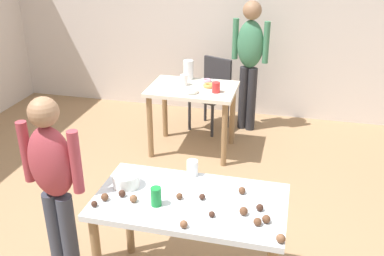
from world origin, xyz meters
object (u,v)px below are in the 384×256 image
Objects in this scene: chair_far_table at (213,89)px; person_girl_near at (54,179)px; dining_table_far at (193,99)px; person_adult_far at (250,55)px; dining_table_near at (190,214)px; pitcher_far at (188,70)px; soda_can at (156,197)px; mixing_bowl at (126,180)px.

chair_far_table is 2.89m from person_girl_near.
person_adult_far is (0.51, 0.72, 0.32)m from dining_table_far.
dining_table_near is 0.91m from person_girl_near.
pitcher_far reaches higher than dining_table_far.
pitcher_far is at bearing 99.71° from soda_can.
dining_table_near is 0.77× the size of person_adult_far.
person_girl_near is at bearing -99.70° from chair_far_table.
chair_far_table is 2.69m from mixing_bowl.
person_girl_near reaches higher than mixing_bowl.
chair_far_table is 0.58m from pitcher_far.
soda_can is (0.70, -0.01, -0.01)m from person_girl_near.
person_adult_far is at bearing 36.16° from pitcher_far.
person_girl_near is 3.01m from person_adult_far.
person_adult_far is 0.78m from pitcher_far.
soda_can is at bearing -85.68° from chair_far_table.
pitcher_far reaches higher than mixing_bowl.
person_girl_near is at bearing -173.57° from dining_table_near.
person_girl_near reaches higher than chair_far_table.
mixing_bowl is at bearing -88.86° from dining_table_far.
person_adult_far is at bearing 85.81° from soda_can.
dining_table_near and dining_table_far have the same top height.
person_girl_near is (-0.88, -0.10, 0.19)m from dining_table_near.
dining_table_near is 1.39× the size of chair_far_table.
pitcher_far is (-0.41, 2.42, 0.05)m from soda_can.
mixing_bowl is 2.27m from pitcher_far.
person_girl_near reaches higher than soda_can.
soda_can reaches higher than chair_far_table.
dining_table_far is at bearing 103.37° from dining_table_near.
dining_table_near is 0.28m from soda_can.
soda_can is 2.46m from pitcher_far.
dining_table_near is 2.76m from chair_far_table.
person_girl_near is at bearing -107.56° from person_adult_far.
pitcher_far is (-0.63, -0.46, -0.09)m from person_adult_far.
chair_far_table is at bearing 89.00° from mixing_bowl.
dining_table_far is 0.70m from chair_far_table.
person_adult_far is 8.88× the size of mixing_bowl.
dining_table_near is 0.48m from mixing_bowl.
dining_table_near is 0.87× the size of person_girl_near.
person_girl_near is (-0.40, -2.15, 0.20)m from dining_table_far.
person_adult_far is at bearing 54.73° from dining_table_far.
person_adult_far is at bearing 89.48° from dining_table_near.
person_adult_far is 12.82× the size of soda_can.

